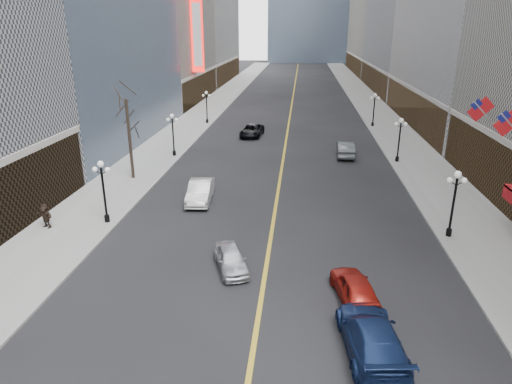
% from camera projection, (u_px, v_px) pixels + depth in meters
% --- Properties ---
extents(sidewalk_east, '(6.00, 230.00, 0.15)m').
position_uv_depth(sidewalk_east, '(384.00, 121.00, 67.65)').
color(sidewalk_east, gray).
rests_on(sidewalk_east, ground).
extents(sidewalk_west, '(6.00, 230.00, 0.15)m').
position_uv_depth(sidewalk_west, '(198.00, 118.00, 70.24)').
color(sidewalk_west, gray).
rests_on(sidewalk_west, ground).
extents(lane_line, '(0.25, 200.00, 0.02)m').
position_uv_depth(lane_line, '(291.00, 109.00, 78.32)').
color(lane_line, gold).
rests_on(lane_line, ground).
extents(streetlamp_east_1, '(1.26, 0.44, 4.52)m').
position_uv_depth(streetlamp_east_1, '(454.00, 197.00, 29.47)').
color(streetlamp_east_1, black).
rests_on(streetlamp_east_1, sidewalk_east).
extents(streetlamp_east_2, '(1.26, 0.44, 4.52)m').
position_uv_depth(streetlamp_east_2, '(400.00, 135.00, 46.31)').
color(streetlamp_east_2, black).
rests_on(streetlamp_east_2, sidewalk_east).
extents(streetlamp_east_3, '(1.26, 0.44, 4.52)m').
position_uv_depth(streetlamp_east_3, '(374.00, 106.00, 63.15)').
color(streetlamp_east_3, black).
rests_on(streetlamp_east_3, sidewalk_east).
extents(streetlamp_west_1, '(1.26, 0.44, 4.52)m').
position_uv_depth(streetlamp_west_1, '(103.00, 185.00, 31.66)').
color(streetlamp_west_1, black).
rests_on(streetlamp_west_1, sidewalk_west).
extents(streetlamp_west_2, '(1.26, 0.44, 4.52)m').
position_uv_depth(streetlamp_west_2, '(173.00, 130.00, 48.50)').
color(streetlamp_west_2, black).
rests_on(streetlamp_west_2, sidewalk_west).
extents(streetlamp_west_3, '(1.26, 0.44, 4.52)m').
position_uv_depth(streetlamp_west_3, '(207.00, 104.00, 65.33)').
color(streetlamp_west_3, black).
rests_on(streetlamp_west_3, sidewalk_west).
extents(flag_4, '(2.87, 0.12, 2.87)m').
position_uv_depth(flag_4, '(511.00, 125.00, 29.52)').
color(flag_4, '#B2B2B7').
rests_on(flag_4, ground).
extents(flag_5, '(2.87, 0.12, 2.87)m').
position_uv_depth(flag_5, '(483.00, 111.00, 34.20)').
color(flag_5, '#B2B2B7').
rests_on(flag_5, ground).
extents(theatre_marquee, '(2.00, 0.55, 12.00)m').
position_uv_depth(theatre_marquee, '(197.00, 35.00, 75.71)').
color(theatre_marquee, red).
rests_on(theatre_marquee, ground).
extents(tree_west_far, '(3.60, 3.60, 7.92)m').
position_uv_depth(tree_west_far, '(127.00, 112.00, 40.03)').
color(tree_west_far, '#2D231C').
rests_on(tree_west_far, sidewalk_west).
extents(car_nb_near, '(2.80, 4.21, 1.33)m').
position_uv_depth(car_nb_near, '(231.00, 259.00, 26.27)').
color(car_nb_near, silver).
rests_on(car_nb_near, ground).
extents(car_nb_mid, '(2.14, 5.17, 1.67)m').
position_uv_depth(car_nb_mid, '(200.00, 191.00, 36.60)').
color(car_nb_mid, silver).
rests_on(car_nb_mid, ground).
extents(car_nb_far, '(2.96, 5.55, 1.49)m').
position_uv_depth(car_nb_far, '(252.00, 131.00, 58.43)').
color(car_nb_far, black).
rests_on(car_nb_far, ground).
extents(car_sb_near, '(2.93, 5.94, 1.66)m').
position_uv_depth(car_sb_near, '(372.00, 337.00, 19.41)').
color(car_sb_near, '#15254F').
rests_on(car_sb_near, ground).
extents(car_sb_mid, '(2.54, 4.57, 1.47)m').
position_uv_depth(car_sb_mid, '(354.00, 287.00, 23.31)').
color(car_sb_mid, maroon).
rests_on(car_sb_mid, ground).
extents(car_sb_far, '(1.86, 5.04, 1.65)m').
position_uv_depth(car_sb_far, '(345.00, 149.00, 49.31)').
color(car_sb_far, '#53585B').
rests_on(car_sb_far, ground).
extents(ped_west_far, '(1.66, 1.08, 1.73)m').
position_uv_depth(ped_west_far, '(45.00, 216.00, 31.39)').
color(ped_west_far, black).
rests_on(ped_west_far, sidewalk_west).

